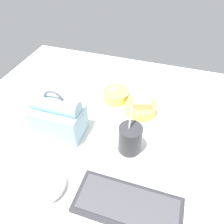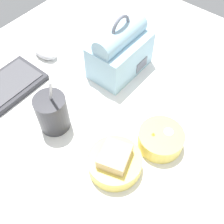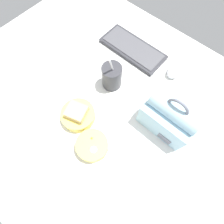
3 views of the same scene
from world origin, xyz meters
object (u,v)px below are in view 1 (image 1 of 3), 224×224
at_px(soup_cup, 130,138).
at_px(computer_mouse, 56,187).
at_px(keyboard, 128,205).
at_px(bento_bowl_snacks, 116,95).
at_px(bento_bowl_sandwich, 141,107).
at_px(lunch_bag, 58,117).

height_order(soup_cup, computer_mouse, soup_cup).
bearing_deg(keyboard, bento_bowl_snacks, -68.83).
bearing_deg(bento_bowl_snacks, bento_bowl_sandwich, 158.32).
distance_m(lunch_bag, bento_bowl_snacks, 0.30).
bearing_deg(computer_mouse, soup_cup, -127.52).
distance_m(keyboard, lunch_bag, 0.40).
relative_size(lunch_bag, bento_bowl_sandwich, 1.48).
height_order(bento_bowl_snacks, computer_mouse, bento_bowl_snacks).
xyz_separation_m(lunch_bag, bento_bowl_sandwich, (-0.28, -0.20, -0.05)).
height_order(bento_bowl_sandwich, bento_bowl_snacks, bento_bowl_sandwich).
relative_size(bento_bowl_snacks, computer_mouse, 1.29).
xyz_separation_m(keyboard, bento_bowl_snacks, (0.18, -0.47, 0.02)).
xyz_separation_m(bento_bowl_sandwich, computer_mouse, (0.17, 0.44, -0.01)).
bearing_deg(bento_bowl_sandwich, bento_bowl_snacks, -21.68).
xyz_separation_m(keyboard, soup_cup, (0.05, -0.21, 0.05)).
bearing_deg(soup_cup, keyboard, 103.34).
bearing_deg(bento_bowl_sandwich, soup_cup, 91.30).
height_order(keyboard, lunch_bag, lunch_bag).
height_order(keyboard, bento_bowl_snacks, bento_bowl_snacks).
relative_size(lunch_bag, bento_bowl_snacks, 1.68).
bearing_deg(soup_cup, bento_bowl_sandwich, -88.70).
xyz_separation_m(lunch_bag, soup_cup, (-0.28, 0.00, -0.02)).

